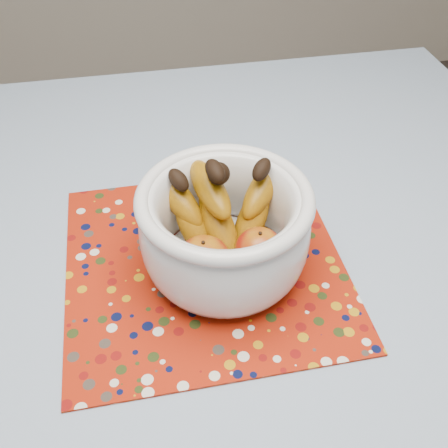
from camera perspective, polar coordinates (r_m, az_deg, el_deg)
The scene contains 4 objects.
table at distance 0.83m, azimuth -1.30°, elevation -9.86°, with size 1.20×1.20×0.75m.
tablecloth at distance 0.77m, azimuth -1.39°, elevation -6.19°, with size 1.32×1.32×0.01m, color slate.
placemat at distance 0.78m, azimuth -2.15°, elevation -4.22°, with size 0.40×0.40×0.00m, color #951A08.
fruit_bowl at distance 0.72m, azimuth 0.01°, elevation 0.08°, with size 0.26×0.24×0.18m.
Camera 1 is at (-0.08, -0.50, 1.34)m, focal length 42.00 mm.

